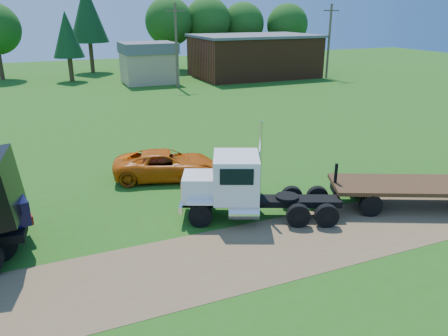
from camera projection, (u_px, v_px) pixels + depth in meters
name	position (u px, v px, depth m)	size (l,w,h in m)	color
ground	(302.00, 241.00, 16.57)	(140.00, 140.00, 0.00)	#295813
dirt_track	(302.00, 241.00, 16.57)	(120.00, 4.20, 0.01)	brown
white_semi_tractor	(238.00, 186.00, 18.10)	(6.73, 4.47, 4.03)	black
orange_pickup	(166.00, 165.00, 22.54)	(2.46, 5.33, 1.48)	#D75C0A
flatbed_trailer	(420.00, 189.00, 19.23)	(8.00, 5.33, 1.98)	#311B0F
spectator_b	(253.00, 175.00, 20.91)	(0.81, 0.63, 1.68)	#999999
brick_building	(254.00, 56.00, 56.89)	(15.40, 10.40, 5.30)	brown
tan_shed	(148.00, 62.00, 51.82)	(6.20, 5.40, 4.70)	tan
utility_poles	(176.00, 45.00, 47.45)	(42.20, 0.28, 9.00)	brown
tree_row	(149.00, 24.00, 60.25)	(55.52, 11.68, 11.77)	#3D2919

